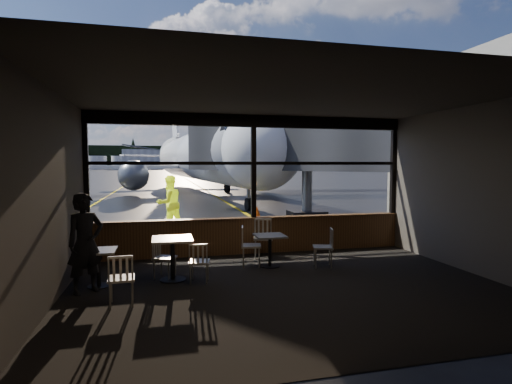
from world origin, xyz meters
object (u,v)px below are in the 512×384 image
object	(u,v)px
cafe_table_mid	(173,259)
chair_near_e	(323,248)
chair_mid_s	(199,262)
chair_mid_w	(165,258)
cafe_table_left	(99,268)
passenger	(85,243)
chair_near_n	(263,239)
ground_crew	(169,203)
cafe_table_near	(270,251)
cone_nose	(257,212)
chair_left_s	(121,279)
airliner	(201,123)
jet_bridge	(309,161)
chair_near_w	(251,246)

from	to	relation	value
cafe_table_mid	chair_near_e	world-z (taller)	chair_near_e
chair_mid_s	chair_mid_w	distance (m)	0.78
cafe_table_left	chair_mid_w	bearing A→B (deg)	14.07
cafe_table_left	passenger	distance (m)	0.65
chair_near_e	chair_mid_w	distance (m)	3.41
cafe_table_left	chair_mid_s	xyz separation A→B (m)	(1.84, -0.15, 0.05)
chair_near_n	ground_crew	distance (m)	5.10
chair_mid_s	chair_near_e	bearing A→B (deg)	22.60
cafe_table_near	cone_nose	distance (m)	8.19
cafe_table_near	cafe_table_mid	xyz separation A→B (m)	(-2.13, -0.58, 0.06)
cafe_table_mid	chair_left_s	distance (m)	1.47
cafe_table_near	cafe_table_mid	distance (m)	2.21
ground_crew	cone_nose	size ratio (longest dim) A/B	3.89
cafe_table_near	chair_near_e	xyz separation A→B (m)	(1.13, -0.29, 0.08)
chair_left_s	cafe_table_near	bearing A→B (deg)	28.28
airliner	chair_mid_s	xyz separation A→B (m)	(-2.39, -23.25, -5.00)
cafe_table_left	cone_nose	size ratio (longest dim) A/B	1.43
chair_mid_w	cone_nose	size ratio (longest dim) A/B	1.65
airliner	passenger	bearing A→B (deg)	-105.98
chair_mid_w	chair_left_s	xyz separation A→B (m)	(-0.69, -1.41, 0.03)
cafe_table_left	chair_left_s	world-z (taller)	chair_left_s
chair_near_e	chair_mid_s	distance (m)	2.81
airliner	jet_bridge	world-z (taller)	airliner
airliner	chair_near_w	size ratio (longest dim) A/B	39.20
chair_near_n	cone_nose	xyz separation A→B (m)	(1.58, 7.18, -0.23)
ground_crew	passenger	bearing A→B (deg)	45.31
chair_mid_w	cafe_table_mid	bearing A→B (deg)	61.38
chair_near_w	cone_nose	world-z (taller)	chair_near_w
jet_bridge	ground_crew	distance (m)	5.97
airliner	passenger	distance (m)	24.26
ground_crew	cone_nose	bearing A→B (deg)	-176.33
chair_near_e	passenger	xyz separation A→B (m)	(-4.77, -0.70, 0.45)
passenger	chair_left_s	bearing A→B (deg)	-84.85
chair_near_n	cone_nose	distance (m)	7.35
chair_near_w	chair_left_s	world-z (taller)	chair_near_w
cafe_table_left	chair_near_e	distance (m)	4.62
jet_bridge	chair_mid_w	distance (m)	9.52
cone_nose	chair_mid_s	bearing A→B (deg)	-110.37
jet_bridge	cafe_table_mid	distance (m)	9.59
chair_near_e	chair_mid_s	xyz separation A→B (m)	(-2.77, -0.52, -0.04)
chair_near_w	chair_near_e	bearing A→B (deg)	85.48
cafe_table_mid	cafe_table_left	size ratio (longest dim) A/B	1.21
airliner	cafe_table_near	world-z (taller)	airliner
airliner	chair_near_e	bearing A→B (deg)	-94.42
passenger	chair_mid_w	bearing A→B (deg)	-10.25
airliner	chair_mid_w	xyz separation A→B (m)	(-3.03, -22.81, -5.00)
airliner	jet_bridge	size ratio (longest dim) A/B	3.23
cafe_table_near	cafe_table_mid	bearing A→B (deg)	-164.83
chair_near_w	chair_near_n	bearing A→B (deg)	158.65
chair_near_n	chair_mid_s	world-z (taller)	chair_near_n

